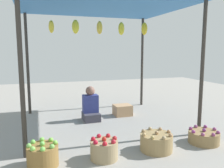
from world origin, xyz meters
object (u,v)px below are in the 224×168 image
wooden_crate_near_vendor (123,110)px  basket_red_apples (104,149)px  basket_green_apples (43,155)px  basket_potatoes (156,142)px  basket_purple_onions (204,137)px  vendor_person (91,107)px

wooden_crate_near_vendor → basket_red_apples: bearing=-117.3°
basket_green_apples → wooden_crate_near_vendor: 2.79m
basket_red_apples → basket_potatoes: (0.87, 0.02, -0.01)m
basket_purple_onions → wooden_crate_near_vendor: bearing=109.4°
basket_red_apples → basket_potatoes: size_ratio=0.80×
vendor_person → basket_potatoes: 2.02m
vendor_person → basket_green_apples: vendor_person is taller
basket_purple_onions → wooden_crate_near_vendor: 2.16m
vendor_person → basket_green_apples: (-1.10, -1.88, -0.14)m
vendor_person → basket_potatoes: size_ratio=1.53×
basket_green_apples → basket_purple_onions: basket_green_apples is taller
vendor_person → basket_green_apples: size_ratio=1.84×
vendor_person → basket_potatoes: bearing=-71.9°
basket_potatoes → basket_purple_onions: basket_potatoes is taller
vendor_person → basket_green_apples: bearing=-120.4°
wooden_crate_near_vendor → vendor_person: bearing=-170.4°
basket_red_apples → basket_purple_onions: (1.79, 0.04, -0.04)m
basket_red_apples → basket_purple_onions: size_ratio=0.79×
vendor_person → basket_purple_onions: (1.55, -1.90, -0.19)m
wooden_crate_near_vendor → basket_green_apples: bearing=-133.7°
basket_red_apples → wooden_crate_near_vendor: 2.33m
vendor_person → basket_red_apples: (-0.24, -1.93, -0.15)m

